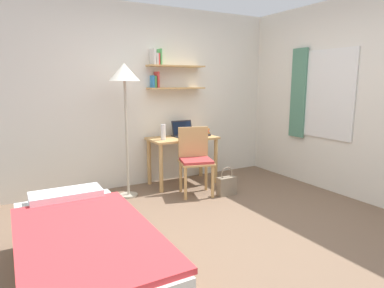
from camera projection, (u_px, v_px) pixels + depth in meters
ground_plane at (230, 231)px, 3.45m from camera, size 5.28×5.28×0.00m
wall_back at (152, 96)px, 4.95m from camera, size 4.40×0.27×2.60m
wall_right at (360, 99)px, 4.22m from camera, size 0.10×4.40×2.60m
bed at (85, 257)px, 2.48m from camera, size 0.91×1.87×0.54m
desk at (183, 146)px, 4.97m from camera, size 1.00×0.53×0.71m
desk_chair at (195, 157)px, 4.53m from camera, size 0.53×0.50×0.91m
standing_lamp at (124, 80)px, 4.23m from camera, size 0.39×0.39×1.75m
laptop at (184, 132)px, 5.05m from camera, size 0.34×0.24×0.23m
water_bottle at (163, 132)px, 4.71m from camera, size 0.07×0.07×0.22m
book_stack at (202, 132)px, 5.12m from camera, size 0.20×0.27×0.11m
handbag at (227, 185)px, 4.54m from camera, size 0.26×0.11×0.39m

